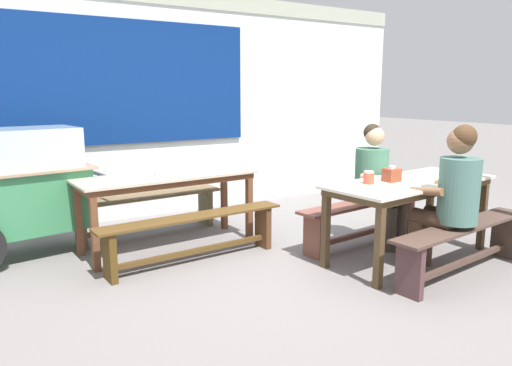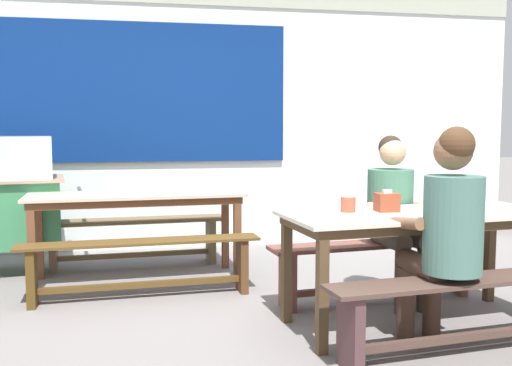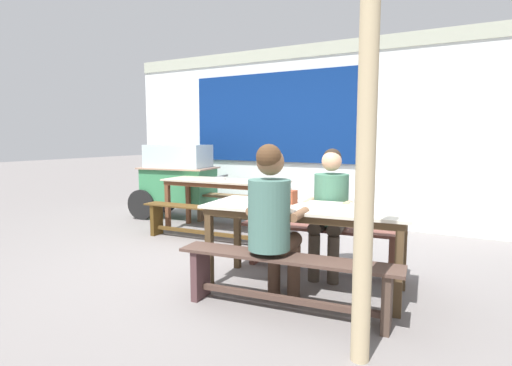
% 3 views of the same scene
% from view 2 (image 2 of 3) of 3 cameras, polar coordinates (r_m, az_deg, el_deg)
% --- Properties ---
extents(ground_plane, '(40.00, 40.00, 0.00)m').
position_cam_2_polar(ground_plane, '(4.05, -0.58, -13.09)').
color(ground_plane, slate).
extents(backdrop_wall, '(6.98, 0.23, 2.78)m').
position_cam_2_polar(backdrop_wall, '(6.35, -5.02, 6.94)').
color(backdrop_wall, white).
rests_on(backdrop_wall, ground_plane).
extents(dining_table_far, '(1.81, 0.74, 0.75)m').
position_cam_2_polar(dining_table_far, '(4.96, -11.65, -1.88)').
color(dining_table_far, '#BCB09A').
rests_on(dining_table_far, ground_plane).
extents(dining_table_near, '(1.83, 0.89, 0.75)m').
position_cam_2_polar(dining_table_near, '(3.91, 15.69, -3.84)').
color(dining_table_near, beige).
rests_on(dining_table_near, ground_plane).
extents(bench_far_back, '(1.70, 0.40, 0.44)m').
position_cam_2_polar(bench_far_back, '(5.55, -11.87, -4.87)').
color(bench_far_back, brown).
rests_on(bench_far_back, ground_plane).
extents(bench_far_front, '(1.81, 0.36, 0.44)m').
position_cam_2_polar(bench_far_front, '(4.49, -11.21, -7.56)').
color(bench_far_front, '#523919').
rests_on(bench_far_front, ground_plane).
extents(bench_near_back, '(1.66, 0.44, 0.44)m').
position_cam_2_polar(bench_near_back, '(4.44, 11.74, -7.52)').
color(bench_near_back, brown).
rests_on(bench_near_back, ground_plane).
extents(bench_near_front, '(1.75, 0.45, 0.44)m').
position_cam_2_polar(bench_near_front, '(3.56, 20.36, -11.08)').
color(bench_near_front, '#4D382F').
rests_on(bench_near_front, ground_plane).
extents(person_near_front, '(0.46, 0.55, 1.30)m').
position_cam_2_polar(person_near_front, '(3.43, 18.22, -4.05)').
color(person_near_front, '#4B3426').
rests_on(person_near_front, ground_plane).
extents(person_right_near_table, '(0.48, 0.56, 1.23)m').
position_cam_2_polar(person_right_near_table, '(4.37, 13.48, -2.47)').
color(person_right_near_table, '#433A30').
rests_on(person_right_near_table, ground_plane).
extents(tissue_box, '(0.14, 0.12, 0.14)m').
position_cam_2_polar(tissue_box, '(3.86, 12.74, -1.84)').
color(tissue_box, brown).
rests_on(tissue_box, dining_table_near).
extents(condiment_jar, '(0.10, 0.10, 0.11)m').
position_cam_2_polar(condiment_jar, '(3.80, 9.05, -1.99)').
color(condiment_jar, '#E54E37').
rests_on(condiment_jar, dining_table_near).
extents(soup_bowl, '(0.14, 0.14, 0.04)m').
position_cam_2_polar(soup_bowl, '(4.94, -12.41, -0.79)').
color(soup_bowl, silver).
rests_on(soup_bowl, dining_table_far).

